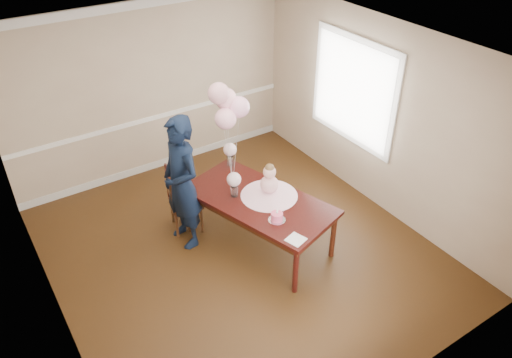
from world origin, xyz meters
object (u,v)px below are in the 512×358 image
at_px(dining_table_top, 259,201).
at_px(woman, 182,183).
at_px(birthday_cake, 277,216).
at_px(dining_chair_seat, 186,202).

height_order(dining_table_top, woman, woman).
height_order(dining_table_top, birthday_cake, birthday_cake).
bearing_deg(birthday_cake, dining_chair_seat, 114.52).
xyz_separation_m(birthday_cake, woman, (-0.72, 1.06, 0.14)).
distance_m(birthday_cake, dining_chair_seat, 1.46).
relative_size(dining_table_top, woman, 1.05).
bearing_deg(dining_chair_seat, birthday_cake, -50.66).
bearing_deg(dining_table_top, birthday_cake, -113.96).
distance_m(dining_table_top, birthday_cake, 0.48).
xyz_separation_m(dining_table_top, dining_chair_seat, (-0.65, 0.82, -0.27)).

